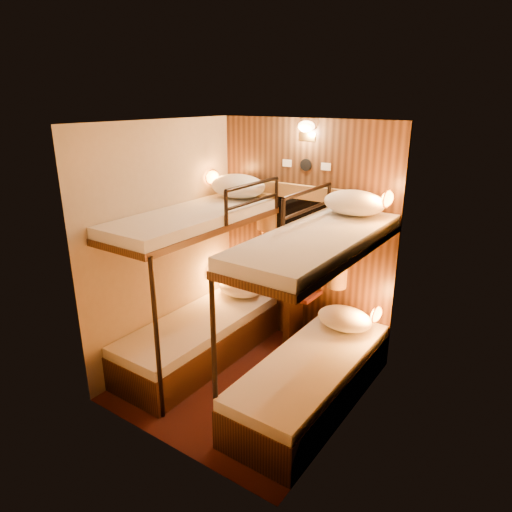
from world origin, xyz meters
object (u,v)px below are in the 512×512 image
Objects in this scene: bunk_right at (313,347)px; table at (293,310)px; bottle_left at (284,281)px; bunk_left at (199,309)px; bottle_right at (295,283)px.

bunk_right reaches higher than table.
table is 3.07× the size of bottle_left.
bunk_right is 8.90× the size of bottle_left.
bunk_left is 8.90× the size of bottle_left.
bunk_left reaches higher than table.
bunk_left is 1.30m from bunk_right.
bottle_left is (-0.12, -0.03, 0.33)m from table.
bunk_left is 2.90× the size of table.
bottle_left is 0.16m from bottle_right.
bottle_right is (0.69, 0.73, 0.20)m from bunk_left.
bottle_left is at bearing 172.56° from bottle_right.
bottle_right reaches higher than table.
table is 0.35m from bottle_right.
bunk_left reaches higher than bottle_right.
table is at bearing 129.67° from bunk_right.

